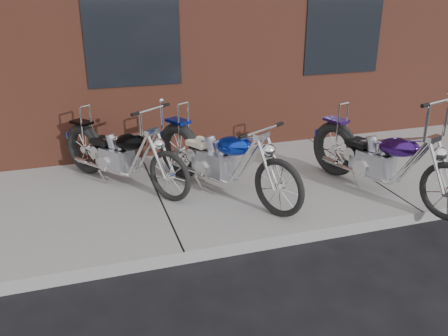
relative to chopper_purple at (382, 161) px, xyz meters
name	(u,v)px	position (x,y,z in m)	size (l,w,h in m)	color
ground	(185,264)	(-2.81, -0.66, -0.60)	(120.00, 120.00, 0.00)	black
sidewalk	(158,200)	(-2.81, 0.84, -0.52)	(22.00, 3.00, 0.15)	gray
chopper_purple	(382,161)	(0.00, 0.00, 0.00)	(0.94, 2.39, 1.39)	black
chopper_blue	(221,161)	(-1.99, 0.64, 0.01)	(1.31, 2.27, 1.10)	black
chopper_third	(121,156)	(-3.20, 1.32, -0.03)	(1.48, 1.94, 1.18)	black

